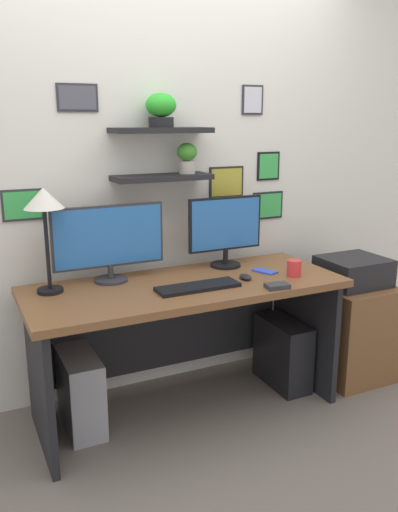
{
  "coord_description": "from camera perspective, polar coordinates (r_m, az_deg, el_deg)",
  "views": [
    {
      "loc": [
        -1.1,
        -2.46,
        1.6
      ],
      "look_at": [
        0.1,
        0.05,
        0.88
      ],
      "focal_mm": 37.07,
      "sensor_mm": 36.0,
      "label": 1
    }
  ],
  "objects": [
    {
      "name": "keyboard",
      "position": [
        2.73,
        -0.12,
        -3.35
      ],
      "size": [
        0.44,
        0.14,
        0.02
      ],
      "primitive_type": "cube",
      "color": "black",
      "rests_on": "desk"
    },
    {
      "name": "scissors_tray",
      "position": [
        2.77,
        8.44,
        -3.21
      ],
      "size": [
        0.13,
        0.09,
        0.02
      ],
      "primitive_type": "cube",
      "rotation": [
        0.0,
        0.0,
        -0.12
      ],
      "color": "#2D2D33",
      "rests_on": "desk"
    },
    {
      "name": "monitor_left",
      "position": [
        2.84,
        -9.7,
        1.68
      ],
      "size": [
        0.61,
        0.18,
        0.41
      ],
      "color": "#2D2D33",
      "rests_on": "desk"
    },
    {
      "name": "computer_mouse",
      "position": [
        2.89,
        5.03,
        -2.26
      ],
      "size": [
        0.06,
        0.09,
        0.03
      ],
      "primitive_type": "ellipsoid",
      "color": "black",
      "rests_on": "desk"
    },
    {
      "name": "computer_tower_left",
      "position": [
        2.94,
        -12.69,
        -14.07
      ],
      "size": [
        0.18,
        0.4,
        0.41
      ],
      "primitive_type": "cube",
      "color": "#99999E",
      "rests_on": "ground"
    },
    {
      "name": "coffee_mug",
      "position": [
        2.99,
        10.22,
        -1.29
      ],
      "size": [
        0.08,
        0.08,
        0.09
      ],
      "primitive_type": "cylinder",
      "color": "red",
      "rests_on": "desk"
    },
    {
      "name": "printer",
      "position": [
        3.4,
        16.3,
        -1.59
      ],
      "size": [
        0.38,
        0.34,
        0.17
      ],
      "primitive_type": "cube",
      "color": "black",
      "rests_on": "drawer_cabinet"
    },
    {
      "name": "cell_phone",
      "position": [
        3.05,
        7.11,
        -1.64
      ],
      "size": [
        0.12,
        0.16,
        0.01
      ],
      "primitive_type": "cube",
      "rotation": [
        0.0,
        0.0,
        0.39
      ],
      "color": "blue",
      "rests_on": "desk"
    },
    {
      "name": "monitor_right",
      "position": [
        3.1,
        2.85,
        2.94
      ],
      "size": [
        0.46,
        0.18,
        0.41
      ],
      "color": "black",
      "rests_on": "desk"
    },
    {
      "name": "computer_tower_right",
      "position": [
        3.34,
        9.01,
        -10.29
      ],
      "size": [
        0.18,
        0.4,
        0.41
      ],
      "primitive_type": "cube",
      "color": "black",
      "rests_on": "ground"
    },
    {
      "name": "desk_lamp",
      "position": [
        2.68,
        -16.37,
        5.05
      ],
      "size": [
        0.2,
        0.2,
        0.53
      ],
      "color": "black",
      "rests_on": "desk"
    },
    {
      "name": "ground_plane",
      "position": [
        3.13,
        -1.31,
        -16.18
      ],
      "size": [
        8.0,
        8.0,
        0.0
      ],
      "primitive_type": "plane",
      "color": "#70665B"
    },
    {
      "name": "drawer_cabinet",
      "position": [
        3.53,
        15.86,
        -7.64
      ],
      "size": [
        0.44,
        0.5,
        0.6
      ],
      "primitive_type": "cube",
      "color": "brown",
      "rests_on": "ground"
    },
    {
      "name": "back_wall_assembly",
      "position": [
        3.1,
        -4.78,
        9.97
      ],
      "size": [
        4.4,
        0.24,
        2.7
      ],
      "color": "silver",
      "rests_on": "ground"
    },
    {
      "name": "desk",
      "position": [
        2.94,
        -1.82,
        -6.53
      ],
      "size": [
        1.7,
        0.68,
        0.75
      ],
      "color": "brown",
      "rests_on": "ground"
    }
  ]
}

